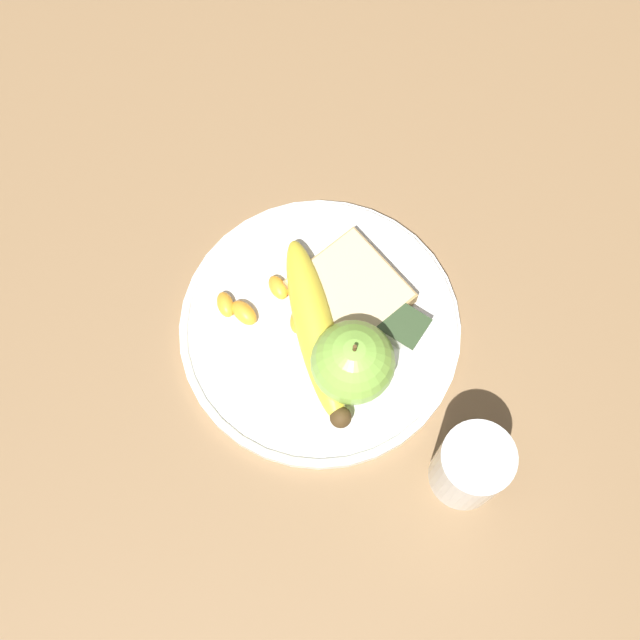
# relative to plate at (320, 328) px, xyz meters

# --- Properties ---
(ground_plane) EXTENTS (3.00, 3.00, 0.00)m
(ground_plane) POSITION_rel_plate_xyz_m (0.00, 0.00, -0.01)
(ground_plane) COLOR olive
(plate) EXTENTS (0.27, 0.27, 0.01)m
(plate) POSITION_rel_plate_xyz_m (0.00, 0.00, 0.00)
(plate) COLOR white
(plate) RESTS_ON ground_plane
(juice_glass) EXTENTS (0.06, 0.06, 0.09)m
(juice_glass) POSITION_rel_plate_xyz_m (-0.19, 0.04, 0.04)
(juice_glass) COLOR silver
(juice_glass) RESTS_ON ground_plane
(apple) EXTENTS (0.08, 0.08, 0.09)m
(apple) POSITION_rel_plate_xyz_m (-0.05, 0.02, 0.04)
(apple) COLOR #84BC47
(apple) RESTS_ON plate
(banana) EXTENTS (0.16, 0.15, 0.04)m
(banana) POSITION_rel_plate_xyz_m (-0.01, 0.01, 0.02)
(banana) COLOR yellow
(banana) RESTS_ON plate
(bread_slice) EXTENTS (0.12, 0.11, 0.02)m
(bread_slice) POSITION_rel_plate_xyz_m (-0.01, -0.04, 0.02)
(bread_slice) COLOR #AB8751
(bread_slice) RESTS_ON plate
(fork) EXTENTS (0.05, 0.16, 0.00)m
(fork) POSITION_rel_plate_xyz_m (0.02, 0.01, 0.01)
(fork) COLOR silver
(fork) RESTS_ON plate
(jam_packet) EXTENTS (0.04, 0.04, 0.02)m
(jam_packet) POSITION_rel_plate_xyz_m (-0.07, -0.04, 0.01)
(jam_packet) COLOR white
(jam_packet) RESTS_ON plate
(orange_segment_0) EXTENTS (0.03, 0.04, 0.02)m
(orange_segment_0) POSITION_rel_plate_xyz_m (0.02, 0.01, 0.01)
(orange_segment_0) COLOR #F9A32D
(orange_segment_0) RESTS_ON plate
(orange_segment_1) EXTENTS (0.03, 0.02, 0.02)m
(orange_segment_1) POSITION_rel_plate_xyz_m (0.07, 0.03, 0.01)
(orange_segment_1) COLOR #F9A32D
(orange_segment_1) RESTS_ON plate
(orange_segment_2) EXTENTS (0.03, 0.03, 0.01)m
(orange_segment_2) POSITION_rel_plate_xyz_m (0.05, -0.01, 0.01)
(orange_segment_2) COLOR #F9A32D
(orange_segment_2) RESTS_ON plate
(orange_segment_3) EXTENTS (0.03, 0.03, 0.02)m
(orange_segment_3) POSITION_rel_plate_xyz_m (0.04, -0.02, 0.01)
(orange_segment_3) COLOR #F9A32D
(orange_segment_3) RESTS_ON plate
(orange_segment_4) EXTENTS (0.03, 0.03, 0.01)m
(orange_segment_4) POSITION_rel_plate_xyz_m (0.09, 0.03, 0.01)
(orange_segment_4) COLOR #F9A32D
(orange_segment_4) RESTS_ON plate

